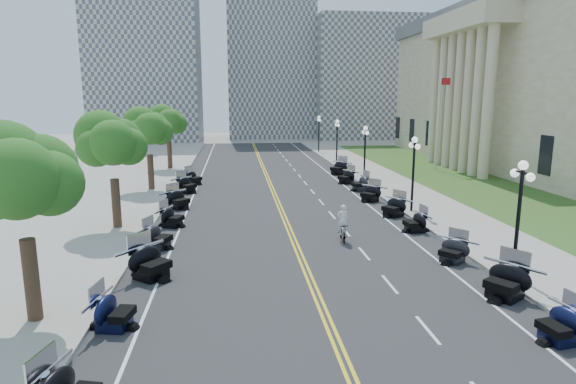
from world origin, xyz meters
name	(u,v)px	position (x,y,z in m)	size (l,w,h in m)	color
ground	(291,233)	(0.00, 0.00, 0.00)	(160.00, 160.00, 0.00)	gray
road	(276,198)	(0.00, 10.00, 0.00)	(16.00, 90.00, 0.01)	#333335
centerline_yellow_a	(274,197)	(-0.12, 10.00, 0.01)	(0.12, 90.00, 0.00)	yellow
centerline_yellow_b	(277,197)	(0.12, 10.00, 0.01)	(0.12, 90.00, 0.00)	yellow
edge_line_north	(357,196)	(6.40, 10.00, 0.01)	(0.12, 90.00, 0.00)	white
edge_line_south	(192,199)	(-6.40, 10.00, 0.01)	(0.12, 90.00, 0.00)	white
lane_dash_3	(428,330)	(3.20, -12.00, 0.01)	(0.12, 2.00, 0.00)	white
lane_dash_4	(390,284)	(3.20, -8.00, 0.01)	(0.12, 2.00, 0.00)	white
lane_dash_5	(364,254)	(3.20, -4.00, 0.01)	(0.12, 2.00, 0.00)	white
lane_dash_6	(346,231)	(3.20, 0.00, 0.01)	(0.12, 2.00, 0.00)	white
lane_dash_7	(332,215)	(3.20, 4.00, 0.01)	(0.12, 2.00, 0.00)	white
lane_dash_8	(321,202)	(3.20, 8.00, 0.01)	(0.12, 2.00, 0.00)	white
lane_dash_9	(313,192)	(3.20, 12.00, 0.01)	(0.12, 2.00, 0.00)	white
lane_dash_10	(305,183)	(3.20, 16.00, 0.01)	(0.12, 2.00, 0.00)	white
lane_dash_11	(299,176)	(3.20, 20.00, 0.01)	(0.12, 2.00, 0.00)	white
lane_dash_12	(294,170)	(3.20, 24.00, 0.01)	(0.12, 2.00, 0.00)	white
lane_dash_13	(290,165)	(3.20, 28.00, 0.01)	(0.12, 2.00, 0.00)	white
lane_dash_14	(286,160)	(3.20, 32.00, 0.01)	(0.12, 2.00, 0.00)	white
lane_dash_15	(283,156)	(3.20, 36.00, 0.01)	(0.12, 2.00, 0.00)	white
lane_dash_16	(280,153)	(3.20, 40.00, 0.01)	(0.12, 2.00, 0.00)	white
lane_dash_17	(278,150)	(3.20, 44.00, 0.01)	(0.12, 2.00, 0.00)	white
lane_dash_18	(275,147)	(3.20, 48.00, 0.01)	(0.12, 2.00, 0.00)	white
lane_dash_19	(273,145)	(3.20, 52.00, 0.01)	(0.12, 2.00, 0.00)	white
sidewalk_north	(407,194)	(10.50, 10.00, 0.07)	(5.00, 90.00, 0.15)	#9E9991
sidewalk_south	(136,200)	(-10.50, 10.00, 0.07)	(5.00, 90.00, 0.15)	#9E9991
lawn	(448,176)	(17.50, 18.00, 0.05)	(9.00, 60.00, 0.10)	#356023
civic_building	(568,85)	(32.00, 22.00, 8.90)	(26.00, 51.00, 17.80)	#BCAD8E
distant_block_a	(146,65)	(-18.00, 62.00, 13.00)	(18.00, 14.00, 26.00)	gray
distant_block_b	(270,57)	(4.00, 68.00, 15.00)	(16.00, 12.00, 30.00)	gray
distant_block_c	(366,79)	(22.00, 65.00, 11.00)	(20.00, 14.00, 22.00)	gray
street_lamp_1	(518,220)	(8.60, -8.00, 2.60)	(0.50, 1.20, 4.90)	black
street_lamp_2	(413,175)	(8.60, 4.00, 2.60)	(0.50, 1.20, 4.90)	black
street_lamp_3	(365,154)	(8.60, 16.00, 2.60)	(0.50, 1.20, 4.90)	black
street_lamp_4	(337,142)	(8.60, 28.00, 2.60)	(0.50, 1.20, 4.90)	black
street_lamp_5	(319,134)	(8.60, 40.00, 2.60)	(0.50, 1.20, 4.90)	black
flagpole	(439,123)	(18.00, 22.00, 5.00)	(1.10, 0.20, 10.00)	silver
tree_1	(21,187)	(-10.00, -10.00, 4.75)	(4.80, 4.80, 9.20)	#235619
tree_2	(112,149)	(-10.00, 2.00, 4.75)	(4.80, 4.80, 9.20)	#235619
tree_3	(149,133)	(-10.00, 14.00, 4.75)	(4.80, 4.80, 9.20)	#235619
tree_4	(168,125)	(-10.00, 26.00, 4.75)	(4.80, 4.80, 9.20)	#235619
motorcycle_n_2	(561,323)	(7.03, -13.22, 0.63)	(1.81, 1.81, 1.26)	black
motorcycle_n_3	(506,280)	(7.16, -9.83, 0.75)	(2.14, 2.14, 1.50)	black
motorcycle_n_4	(453,250)	(6.99, -5.67, 0.62)	(1.77, 1.77, 1.24)	black
motorcycle_n_5	(415,221)	(7.14, -0.46, 0.63)	(1.79, 1.79, 1.25)	black
motorcycle_n_6	(394,206)	(7.10, 3.24, 0.68)	(1.93, 1.93, 1.35)	black
motorcycle_n_7	(370,193)	(6.87, 7.86, 0.67)	(1.90, 1.90, 1.33)	black
motorcycle_n_8	(360,183)	(7.17, 11.94, 0.68)	(1.95, 1.95, 1.36)	black
motorcycle_n_9	(346,176)	(6.83, 15.46, 0.67)	(1.91, 1.91, 1.34)	black
motorcycle_n_10	(339,167)	(7.22, 20.54, 0.74)	(2.12, 2.12, 1.49)	black
motorcycle_s_3	(114,310)	(-7.20, -10.73, 0.65)	(1.86, 1.86, 1.30)	black
motorcycle_s_4	(150,261)	(-6.75, -6.21, 0.78)	(2.23, 2.23, 1.56)	black
motorcycle_s_5	(158,236)	(-7.08, -2.02, 0.66)	(1.89, 1.89, 1.32)	black
motorcycle_s_6	(172,216)	(-6.88, 2.21, 0.65)	(1.85, 1.85, 1.30)	black
motorcycle_s_7	(178,199)	(-7.05, 6.98, 0.71)	(2.03, 2.03, 1.42)	black
motorcycle_s_8	(187,184)	(-7.01, 12.67, 0.72)	(2.05, 2.05, 1.43)	black
motorcycle_s_9	(193,177)	(-6.78, 16.47, 0.66)	(1.90, 1.90, 1.33)	black
bicycle	(343,232)	(2.59, -1.79, 0.50)	(0.47, 1.66, 1.00)	#A51414
cyclist_rider	(343,208)	(2.59, -1.79, 1.83)	(0.61, 0.40, 1.66)	silver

